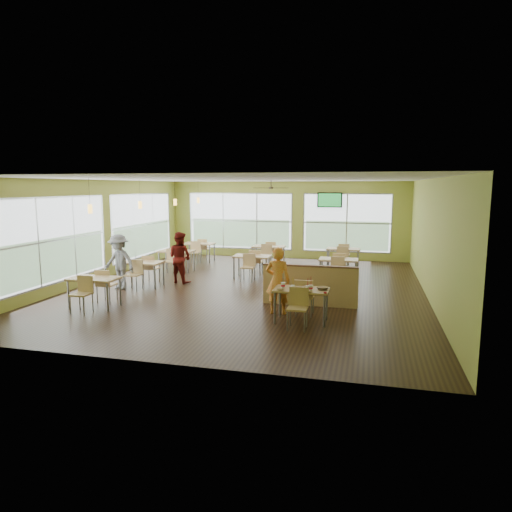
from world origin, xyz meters
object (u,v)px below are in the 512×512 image
main_table (301,294)px  half_wall_divider (310,285)px  food_basket (323,288)px  man_plaid (278,281)px

main_table → half_wall_divider: bearing=90.0°
main_table → food_basket: main_table is taller
half_wall_divider → man_plaid: size_ratio=1.50×
main_table → man_plaid: 0.84m
food_basket → man_plaid: bearing=156.4°
man_plaid → food_basket: 1.20m
main_table → food_basket: size_ratio=5.85×
half_wall_divider → man_plaid: 1.16m
man_plaid → food_basket: man_plaid is taller
main_table → half_wall_divider: half_wall_divider is taller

